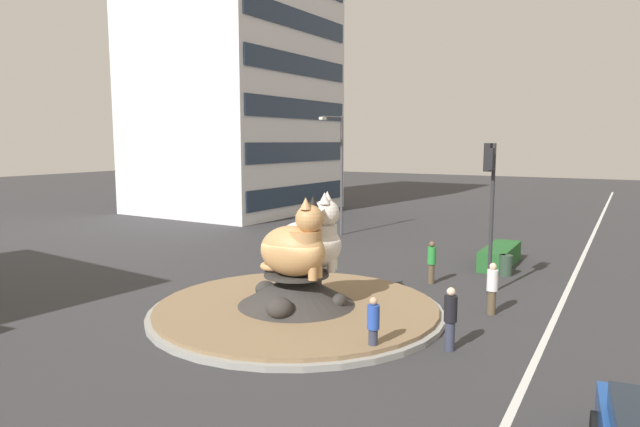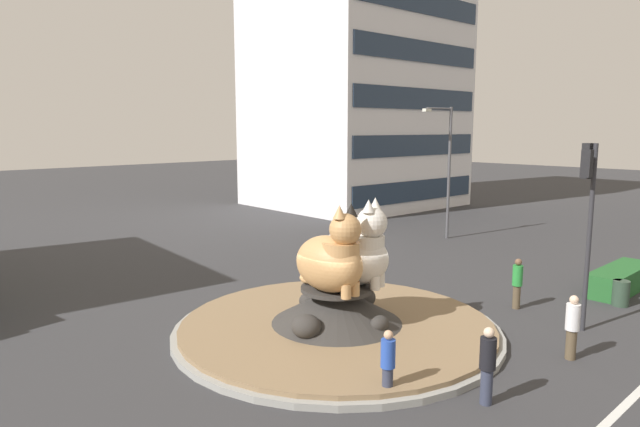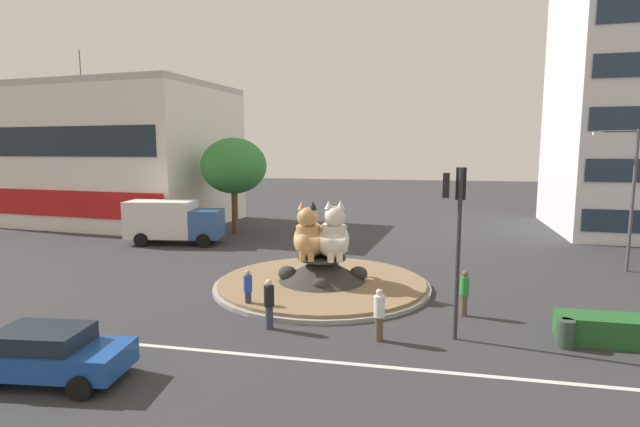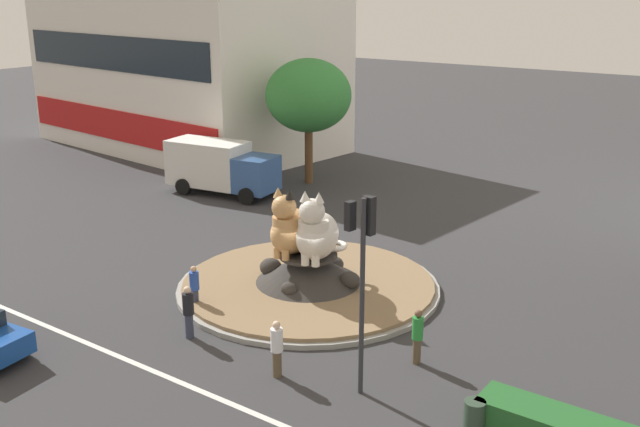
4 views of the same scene
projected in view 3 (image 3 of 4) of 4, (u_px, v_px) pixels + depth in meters
ground_plane at (322, 287)px, 22.13m from camera, size 160.00×160.00×0.00m
lane_centreline at (272, 357)px, 14.67m from camera, size 112.00×0.20×0.01m
roundabout_island at (322, 278)px, 22.07m from camera, size 9.88×9.88×1.42m
cat_statue_calico at (310, 237)px, 21.62m from camera, size 1.71×2.73×2.63m
cat_statue_white at (333, 237)px, 21.45m from camera, size 2.13×2.86×2.69m
traffic_light_mast at (457, 216)px, 15.58m from camera, size 0.76×0.49×5.71m
shophouse_block at (105, 155)px, 41.80m from camera, size 22.09×14.03×14.90m
clipped_hedge_strip at (624, 331)px, 15.57m from camera, size 4.03×1.20×0.90m
broadleaf_tree_behind_island at (234, 166)px, 35.65m from camera, size 4.86×4.86×7.14m
streetlight_arm at (628, 190)px, 24.46m from camera, size 2.04×0.58×7.30m
pedestrian_blue_shirt at (248, 289)px, 18.78m from camera, size 0.34×0.34×1.64m
pedestrian_white_shirt at (379, 313)px, 15.78m from camera, size 0.36×0.36×1.77m
pedestrian_green_shirt at (464, 292)px, 18.15m from camera, size 0.34×0.34×1.76m
pedestrian_black_shirt at (269, 303)px, 16.83m from camera, size 0.36×0.36×1.80m
sedan_on_far_lane at (49, 353)px, 13.06m from camera, size 4.30×2.35×1.48m
delivery_box_truck at (173, 221)px, 32.00m from camera, size 6.48×3.16×2.89m
litter_bin at (565, 334)px, 15.33m from camera, size 0.56×0.56×0.90m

